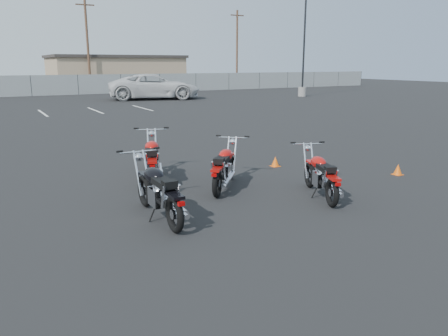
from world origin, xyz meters
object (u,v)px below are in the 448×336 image
motorcycle_second_black (159,192)px  motorcycle_third_red (225,168)px  white_van (154,79)px  motorcycle_front_red (153,160)px  motorcycle_rear_red (321,175)px

motorcycle_second_black → motorcycle_third_red: bearing=30.1°
motorcycle_third_red → motorcycle_second_black: bearing=-149.9°
motorcycle_third_red → white_van: size_ratio=0.23×
motorcycle_front_red → white_van: size_ratio=0.28×
motorcycle_second_black → motorcycle_rear_red: (3.52, -0.40, -0.05)m
motorcycle_rear_red → white_van: (6.20, 26.80, 1.11)m
motorcycle_front_red → white_van: bearing=69.5°
motorcycle_second_black → white_van: bearing=69.8°
motorcycle_front_red → motorcycle_rear_red: size_ratio=1.14×
motorcycle_front_red → white_van: white_van is taller
motorcycle_third_red → motorcycle_front_red: bearing=130.6°
motorcycle_front_red → motorcycle_rear_red: (2.69, -2.98, -0.06)m
motorcycle_front_red → motorcycle_second_black: size_ratio=1.01×
motorcycle_front_red → motorcycle_second_black: (-0.83, -2.59, -0.01)m
motorcycle_rear_red → white_van: size_ratio=0.25×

